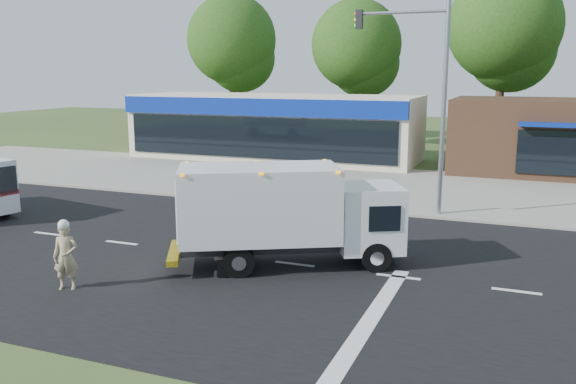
{
  "coord_description": "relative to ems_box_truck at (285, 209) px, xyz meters",
  "views": [
    {
      "loc": [
        6.0,
        -15.67,
        5.47
      ],
      "look_at": [
        -0.98,
        1.95,
        1.7
      ],
      "focal_mm": 38.0,
      "sensor_mm": 36.0,
      "label": 1
    }
  ],
  "objects": [
    {
      "name": "lane_markings",
      "position": [
        1.59,
        -1.17,
        -1.65
      ],
      "size": [
        55.2,
        7.0,
        0.01
      ],
      "color": "silver",
      "rests_on": "road_asphalt"
    },
    {
      "name": "parking_apron",
      "position": [
        0.24,
        14.18,
        -1.66
      ],
      "size": [
        60.0,
        9.0,
        0.02
      ],
      "primitive_type": "cube",
      "color": "gray",
      "rests_on": "ground"
    },
    {
      "name": "brown_storefront",
      "position": [
        7.24,
        20.16,
        0.33
      ],
      "size": [
        10.0,
        6.7,
        4.0
      ],
      "color": "#382316",
      "rests_on": "ground"
    },
    {
      "name": "retail_strip_mall",
      "position": [
        -8.76,
        20.11,
        0.34
      ],
      "size": [
        18.0,
        6.2,
        4.0
      ],
      "color": "beige",
      "rests_on": "ground"
    },
    {
      "name": "background_trees",
      "position": [
        -0.61,
        28.35,
        5.71
      ],
      "size": [
        36.77,
        7.39,
        12.1
      ],
      "color": "#332114",
      "rests_on": "ground"
    },
    {
      "name": "ground",
      "position": [
        0.24,
        0.18,
        -1.67
      ],
      "size": [
        120.0,
        120.0,
        0.0
      ],
      "primitive_type": "plane",
      "color": "#385123",
      "rests_on": "ground"
    },
    {
      "name": "road_asphalt",
      "position": [
        0.24,
        0.18,
        -1.66
      ],
      "size": [
        60.0,
        14.0,
        0.02
      ],
      "primitive_type": "cube",
      "color": "black",
      "rests_on": "ground"
    },
    {
      "name": "ems_box_truck",
      "position": [
        0.0,
        0.0,
        0.0
      ],
      "size": [
        6.71,
        4.83,
        2.9
      ],
      "rotation": [
        0.0,
        0.0,
        0.49
      ],
      "color": "black",
      "rests_on": "ground"
    },
    {
      "name": "traffic_signal_pole",
      "position": [
        2.59,
        7.78,
        3.25
      ],
      "size": [
        3.51,
        0.25,
        8.0
      ],
      "color": "gray",
      "rests_on": "ground"
    },
    {
      "name": "emergency_worker",
      "position": [
        -4.43,
        -3.82,
        -0.77
      ],
      "size": [
        0.74,
        0.63,
        1.83
      ],
      "rotation": [
        0.0,
        0.0,
        0.41
      ],
      "color": "tan",
      "rests_on": "ground"
    },
    {
      "name": "sidewalk",
      "position": [
        0.24,
        8.38,
        -1.61
      ],
      "size": [
        60.0,
        2.4,
        0.12
      ],
      "primitive_type": "cube",
      "color": "gray",
      "rests_on": "ground"
    }
  ]
}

